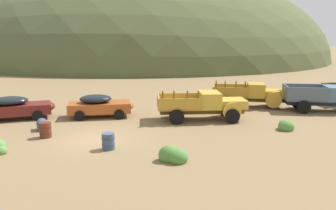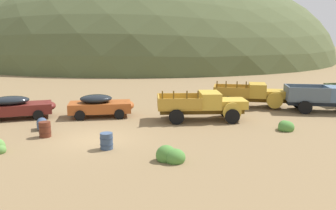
# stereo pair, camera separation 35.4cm
# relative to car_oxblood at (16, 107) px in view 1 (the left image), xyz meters

# --- Properties ---
(ground_plane) EXTENTS (300.00, 300.00, 0.00)m
(ground_plane) POSITION_rel_car_oxblood_xyz_m (5.51, -5.91, -0.82)
(ground_plane) COLOR olive
(hill_center) EXTENTS (70.19, 67.98, 49.28)m
(hill_center) POSITION_rel_car_oxblood_xyz_m (-15.59, 68.61, -0.82)
(hill_center) COLOR #56603D
(hill_center) RESTS_ON ground
(hill_far_right) EXTENTS (88.17, 88.94, 41.97)m
(hill_far_right) POSITION_rel_car_oxblood_xyz_m (14.90, 65.63, -0.82)
(hill_far_right) COLOR #4C5633
(hill_far_right) RESTS_ON ground
(car_oxblood) EXTENTS (5.18, 2.65, 1.57)m
(car_oxblood) POSITION_rel_car_oxblood_xyz_m (0.00, 0.00, 0.00)
(car_oxblood) COLOR maroon
(car_oxblood) RESTS_ON ground
(car_oxide_orange) EXTENTS (4.47, 2.09, 1.57)m
(car_oxide_orange) POSITION_rel_car_oxblood_xyz_m (5.65, -0.27, -0.00)
(car_oxide_orange) COLOR #A34C1E
(car_oxide_orange) RESTS_ON ground
(truck_faded_yellow) EXTENTS (6.04, 2.94, 2.16)m
(truck_faded_yellow) POSITION_rel_car_oxblood_xyz_m (12.70, -2.32, 0.18)
(truck_faded_yellow) COLOR brown
(truck_faded_yellow) RESTS_ON ground
(truck_mustard) EXTENTS (6.02, 3.74, 2.16)m
(truck_mustard) POSITION_rel_car_oxblood_xyz_m (17.50, 1.26, 0.19)
(truck_mustard) COLOR #593D12
(truck_mustard) RESTS_ON ground
(truck_chalk_blue) EXTENTS (6.31, 3.75, 1.91)m
(truck_chalk_blue) POSITION_rel_car_oxblood_xyz_m (22.51, -1.29, 0.20)
(truck_chalk_blue) COLOR #262D39
(truck_chalk_blue) RESTS_ON ground
(oil_drum_tipped) EXTENTS (0.82, 1.02, 0.64)m
(oil_drum_tipped) POSITION_rel_car_oxblood_xyz_m (2.20, -3.20, -0.50)
(oil_drum_tipped) COLOR #384C6B
(oil_drum_tipped) RESTS_ON ground
(oil_drum_by_truck) EXTENTS (0.67, 0.67, 0.82)m
(oil_drum_by_truck) POSITION_rel_car_oxblood_xyz_m (6.11, -7.53, -0.41)
(oil_drum_by_truck) COLOR #384C6B
(oil_drum_by_truck) RESTS_ON ground
(oil_drum_spare) EXTENTS (0.68, 0.68, 0.86)m
(oil_drum_spare) POSITION_rel_car_oxblood_xyz_m (2.67, -4.86, -0.39)
(oil_drum_spare) COLOR #5B2819
(oil_drum_spare) RESTS_ON ground
(bush_front_right) EXTENTS (0.97, 1.04, 0.76)m
(bush_front_right) POSITION_rel_car_oxblood_xyz_m (16.60, -5.61, -0.62)
(bush_front_right) COLOR #4C8438
(bush_front_right) RESTS_ON ground
(bush_front_left) EXTENTS (1.31, 1.11, 0.92)m
(bush_front_left) POSITION_rel_car_oxblood_xyz_m (8.98, -9.72, -0.59)
(bush_front_left) COLOR #4C8438
(bush_front_left) RESTS_ON ground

